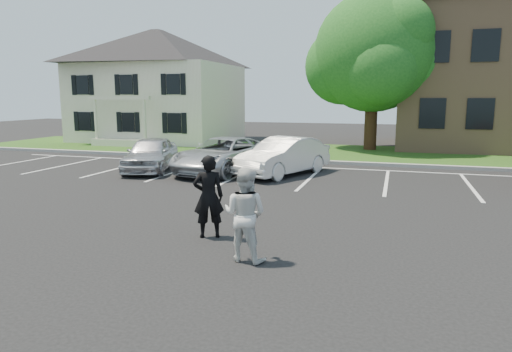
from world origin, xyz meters
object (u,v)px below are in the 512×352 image
Objects in this scene: man_white_shirt at (245,214)px; tree at (375,55)px; car_silver_minivan at (223,155)px; car_silver_west at (151,154)px; man_black_suit at (208,197)px; house at (159,86)px; car_white_sedan at (283,156)px.

tree is at bearing -86.18° from man_white_shirt.
car_silver_west is at bearing -158.63° from car_silver_minivan.
tree is at bearing -124.68° from man_black_suit.
man_black_suit is at bearing -58.52° from house.
tree is 4.81× the size of man_black_suit.
house is at bearing -85.36° from man_black_suit.
house is 15.27m from car_silver_minivan.
car_white_sedan is at bearing -8.16° from car_silver_west.
man_black_suit is at bearing -64.37° from car_white_sedan.
tree is 14.04m from car_silver_west.
man_white_shirt reaches higher than car_silver_west.
house reaches higher than car_silver_west.
man_black_suit is at bearing -67.83° from car_silver_west.
tree reaches higher than house.
tree is at bearing -7.46° from house.
man_white_shirt is at bearing -57.49° from house.
man_black_suit is 9.77m from car_silver_west.
house is 2.29× the size of car_white_sedan.
house is at bearing -49.89° from man_white_shirt.
man_black_suit is (-2.48, -18.03, -4.43)m from tree.
tree reaches higher than man_white_shirt.
man_white_shirt is (13.43, -21.08, -2.94)m from house.
house is 16.78m from car_white_sedan.
tree is 4.94× the size of man_white_shirt.
car_silver_minivan is (-5.36, -9.75, -4.63)m from tree.
car_silver_minivan reaches higher than car_silver_west.
man_white_shirt is at bearing -93.78° from tree.
car_silver_minivan is at bearing -153.19° from car_white_sedan.
car_silver_minivan is at bearing -118.81° from tree.
house reaches higher than man_white_shirt.
house is at bearing 172.54° from tree.
car_white_sedan reaches higher than car_silver_west.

